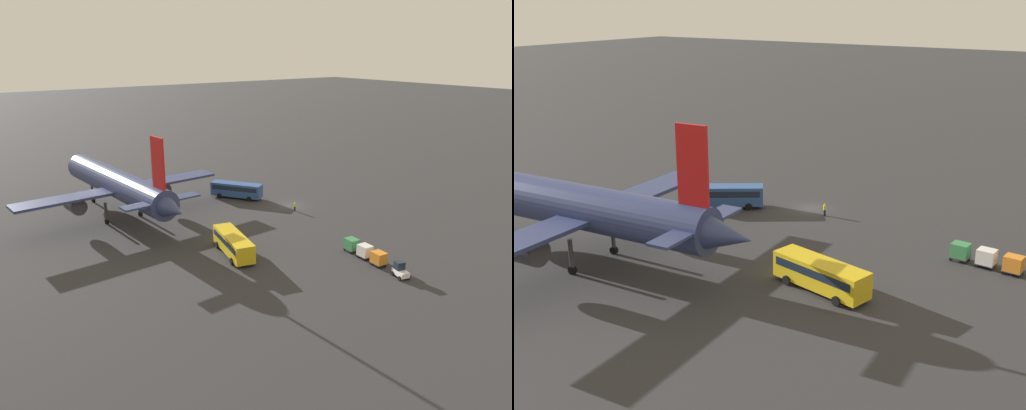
% 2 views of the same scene
% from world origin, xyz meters
% --- Properties ---
extents(ground_plane, '(600.00, 600.00, 0.00)m').
position_xyz_m(ground_plane, '(0.00, 0.00, 0.00)').
color(ground_plane, '#2D2D30').
extents(airplane, '(43.32, 36.87, 16.83)m').
position_xyz_m(airplane, '(11.83, 30.05, 6.33)').
color(airplane, navy).
rests_on(airplane, ground).
extents(shuttle_bus_near, '(10.21, 8.13, 3.12)m').
position_xyz_m(shuttle_bus_near, '(10.36, 6.04, 1.88)').
color(shuttle_bus_near, '#2D5199').
rests_on(shuttle_bus_near, ground).
extents(shuttle_bus_far, '(11.03, 5.18, 3.14)m').
position_xyz_m(shuttle_bus_far, '(-13.65, 22.35, 1.89)').
color(shuttle_bus_far, gold).
rests_on(shuttle_bus_far, ground).
extents(worker_person, '(0.38, 0.38, 1.74)m').
position_xyz_m(worker_person, '(-3.02, 1.73, 0.87)').
color(worker_person, '#1E1E2D').
rests_on(worker_person, ground).
extents(cargo_cart_orange, '(2.13, 1.84, 2.06)m').
position_xyz_m(cargo_cart_orange, '(-28.90, 7.81, 1.19)').
color(cargo_cart_orange, '#38383D').
rests_on(cargo_cart_orange, ground).
extents(cargo_cart_white, '(2.13, 1.84, 2.06)m').
position_xyz_m(cargo_cart_white, '(-25.97, 7.45, 1.19)').
color(cargo_cart_white, '#38383D').
rests_on(cargo_cart_white, ground).
extents(cargo_cart_green, '(2.13, 1.84, 2.06)m').
position_xyz_m(cargo_cart_green, '(-23.05, 7.19, 1.19)').
color(cargo_cart_green, '#38383D').
rests_on(cargo_cart_green, ground).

